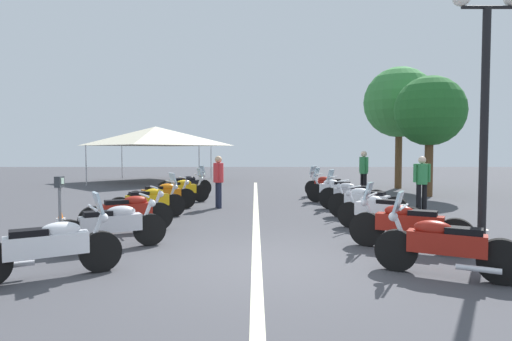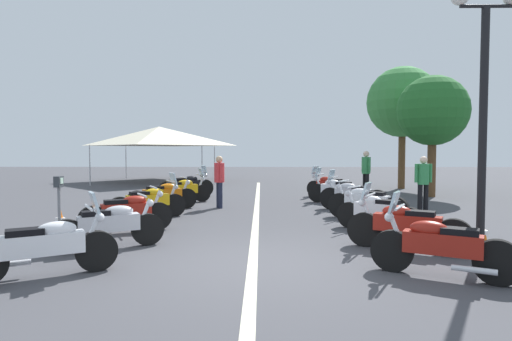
% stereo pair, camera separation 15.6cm
% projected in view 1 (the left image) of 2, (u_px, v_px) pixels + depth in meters
% --- Properties ---
extents(ground_plane, '(80.00, 80.00, 0.00)m').
position_uv_depth(ground_plane, '(257.00, 264.00, 6.65)').
color(ground_plane, '#424247').
extents(lane_centre_stripe, '(23.63, 0.16, 0.01)m').
position_uv_depth(lane_centre_stripe, '(256.00, 214.00, 11.84)').
color(lane_centre_stripe, beige).
rests_on(lane_centre_stripe, ground_plane).
extents(motorcycle_left_row_0, '(1.16, 1.82, 1.19)m').
position_uv_depth(motorcycle_left_row_0, '(50.00, 246.00, 5.88)').
color(motorcycle_left_row_0, black).
rests_on(motorcycle_left_row_0, ground_plane).
extents(motorcycle_left_row_1, '(1.14, 1.82, 0.98)m').
position_uv_depth(motorcycle_left_row_1, '(112.00, 225.00, 7.62)').
color(motorcycle_left_row_1, black).
rests_on(motorcycle_left_row_1, ground_plane).
extents(motorcycle_left_row_2, '(1.08, 1.86, 0.99)m').
position_uv_depth(motorcycle_left_row_2, '(128.00, 212.00, 9.19)').
color(motorcycle_left_row_2, black).
rests_on(motorcycle_left_row_2, ground_plane).
extents(motorcycle_left_row_3, '(1.21, 1.83, 1.20)m').
position_uv_depth(motorcycle_left_row_3, '(149.00, 201.00, 11.06)').
color(motorcycle_left_row_3, black).
rests_on(motorcycle_left_row_3, ground_plane).
extents(motorcycle_left_row_4, '(1.19, 1.94, 0.99)m').
position_uv_depth(motorcycle_left_row_4, '(162.00, 195.00, 12.68)').
color(motorcycle_left_row_4, black).
rests_on(motorcycle_left_row_4, ground_plane).
extents(motorcycle_left_row_5, '(1.09, 2.00, 1.19)m').
position_uv_depth(motorcycle_left_row_5, '(180.00, 190.00, 14.46)').
color(motorcycle_left_row_5, black).
rests_on(motorcycle_left_row_5, ground_plane).
extents(motorcycle_left_row_6, '(1.20, 1.96, 1.23)m').
position_uv_depth(motorcycle_left_row_6, '(185.00, 185.00, 16.05)').
color(motorcycle_left_row_6, black).
rests_on(motorcycle_left_row_6, ground_plane).
extents(motorcycle_right_row_0, '(1.09, 1.81, 1.20)m').
position_uv_depth(motorcycle_right_row_0, '(444.00, 245.00, 5.96)').
color(motorcycle_right_row_0, black).
rests_on(motorcycle_right_row_0, ground_plane).
extents(motorcycle_right_row_1, '(1.17, 1.97, 1.21)m').
position_uv_depth(motorcycle_right_row_1, '(407.00, 225.00, 7.56)').
color(motorcycle_right_row_1, black).
rests_on(motorcycle_right_row_1, ground_plane).
extents(motorcycle_right_row_2, '(1.39, 1.63, 0.98)m').
position_uv_depth(motorcycle_right_row_2, '(378.00, 211.00, 9.37)').
color(motorcycle_right_row_2, black).
rests_on(motorcycle_right_row_2, ground_plane).
extents(motorcycle_right_row_3, '(1.41, 1.82, 1.01)m').
position_uv_depth(motorcycle_right_row_3, '(366.00, 202.00, 10.91)').
color(motorcycle_right_row_3, black).
rests_on(motorcycle_right_row_3, ground_plane).
extents(motorcycle_right_row_4, '(1.21, 1.88, 1.22)m').
position_uv_depth(motorcycle_right_row_4, '(351.00, 195.00, 12.57)').
color(motorcycle_right_row_4, black).
rests_on(motorcycle_right_row_4, ground_plane).
extents(motorcycle_right_row_5, '(1.16, 1.90, 1.22)m').
position_uv_depth(motorcycle_right_row_5, '(335.00, 190.00, 14.31)').
color(motorcycle_right_row_5, black).
rests_on(motorcycle_right_row_5, ground_plane).
extents(motorcycle_right_row_6, '(1.39, 1.66, 1.20)m').
position_uv_depth(motorcycle_right_row_6, '(327.00, 186.00, 16.05)').
color(motorcycle_right_row_6, black).
rests_on(motorcycle_right_row_6, ground_plane).
extents(street_lamp_twin_globe, '(0.32, 1.22, 4.65)m').
position_uv_depth(street_lamp_twin_globe, '(486.00, 71.00, 7.38)').
color(street_lamp_twin_globe, black).
rests_on(street_lamp_twin_globe, ground_plane).
extents(parking_meter, '(0.19, 0.14, 1.29)m').
position_uv_depth(parking_meter, '(60.00, 196.00, 8.33)').
color(parking_meter, slate).
rests_on(parking_meter, ground_plane).
extents(traffic_cone_0, '(0.36, 0.36, 0.61)m').
position_uv_depth(traffic_cone_0, '(483.00, 234.00, 7.58)').
color(traffic_cone_0, orange).
rests_on(traffic_cone_0, ground_plane).
extents(traffic_cone_1, '(0.36, 0.36, 0.61)m').
position_uv_depth(traffic_cone_1, '(61.00, 222.00, 8.86)').
color(traffic_cone_1, orange).
rests_on(traffic_cone_1, ground_plane).
extents(bystander_0, '(0.50, 0.32, 1.79)m').
position_uv_depth(bystander_0, '(364.00, 169.00, 16.70)').
color(bystander_0, black).
rests_on(bystander_0, ground_plane).
extents(bystander_1, '(0.32, 0.53, 1.64)m').
position_uv_depth(bystander_1, '(422.00, 179.00, 12.38)').
color(bystander_1, black).
rests_on(bystander_1, ground_plane).
extents(bystander_2, '(0.50, 0.32, 1.64)m').
position_uv_depth(bystander_2, '(218.00, 178.00, 13.13)').
color(bystander_2, '#1E2338').
rests_on(bystander_2, ground_plane).
extents(roadside_tree_0, '(2.72, 2.72, 4.72)m').
position_uv_depth(roadside_tree_0, '(430.00, 111.00, 16.36)').
color(roadside_tree_0, brown).
rests_on(roadside_tree_0, ground_plane).
extents(roadside_tree_1, '(3.31, 3.31, 5.75)m').
position_uv_depth(roadside_tree_1, '(399.00, 103.00, 19.84)').
color(roadside_tree_1, brown).
rests_on(roadside_tree_1, ground_plane).
extents(event_tent, '(6.44, 6.44, 3.20)m').
position_uv_depth(event_tent, '(156.00, 136.00, 24.29)').
color(event_tent, beige).
rests_on(event_tent, ground_plane).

